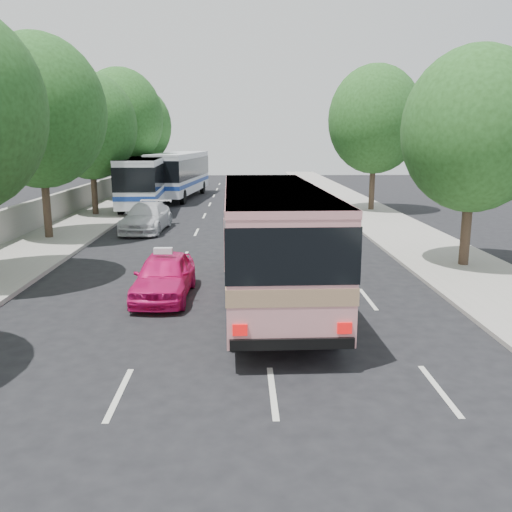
{
  "coord_description": "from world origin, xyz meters",
  "views": [
    {
      "loc": [
        0.43,
        -11.49,
        4.72
      ],
      "look_at": [
        0.81,
        2.83,
        1.6
      ],
      "focal_mm": 38.0,
      "sensor_mm": 36.0,
      "label": 1
    }
  ],
  "objects_px": {
    "pink_bus": "(272,231)",
    "tour_coach_rear": "(180,171)",
    "pink_taxi": "(164,276)",
    "white_pickup": "(147,217)",
    "tour_coach_front": "(146,178)"
  },
  "relations": [
    {
      "from": "pink_bus",
      "to": "tour_coach_rear",
      "type": "height_order",
      "value": "tour_coach_rear"
    },
    {
      "from": "pink_taxi",
      "to": "tour_coach_rear",
      "type": "xyz_separation_m",
      "value": [
        -2.58,
        27.9,
        1.49
      ]
    },
    {
      "from": "white_pickup",
      "to": "pink_bus",
      "type": "bearing_deg",
      "value": -61.26
    },
    {
      "from": "tour_coach_front",
      "to": "white_pickup",
      "type": "bearing_deg",
      "value": -83.18
    },
    {
      "from": "tour_coach_rear",
      "to": "tour_coach_front",
      "type": "bearing_deg",
      "value": -98.44
    },
    {
      "from": "pink_taxi",
      "to": "tour_coach_front",
      "type": "relative_size",
      "value": 0.34
    },
    {
      "from": "tour_coach_front",
      "to": "pink_bus",
      "type": "bearing_deg",
      "value": -74.2
    },
    {
      "from": "pink_bus",
      "to": "white_pickup",
      "type": "relative_size",
      "value": 2.14
    },
    {
      "from": "pink_taxi",
      "to": "white_pickup",
      "type": "xyz_separation_m",
      "value": [
        -2.58,
        12.08,
        0.04
      ]
    },
    {
      "from": "tour_coach_front",
      "to": "tour_coach_rear",
      "type": "xyz_separation_m",
      "value": [
        1.63,
        6.27,
        0.09
      ]
    },
    {
      "from": "white_pickup",
      "to": "tour_coach_front",
      "type": "relative_size",
      "value": 0.43
    },
    {
      "from": "pink_bus",
      "to": "tour_coach_front",
      "type": "relative_size",
      "value": 0.91
    },
    {
      "from": "pink_bus",
      "to": "white_pickup",
      "type": "xyz_separation_m",
      "value": [
        -5.8,
        12.43,
        -1.37
      ]
    },
    {
      "from": "pink_taxi",
      "to": "tour_coach_front",
      "type": "xyz_separation_m",
      "value": [
        -4.22,
        21.63,
        1.4
      ]
    },
    {
      "from": "tour_coach_rear",
      "to": "pink_bus",
      "type": "bearing_deg",
      "value": -72.23
    }
  ]
}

